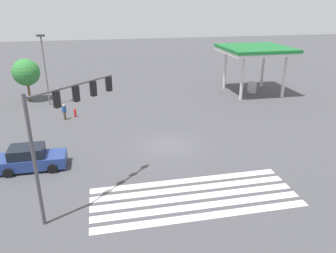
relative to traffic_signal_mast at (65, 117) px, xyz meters
The scene contains 9 objects.
ground_plane 11.13m from the traffic_signal_mast, 45.00° to the left, with size 152.52×152.52×0.00m, color #47474C.
crosswalk_markings 8.75m from the traffic_signal_mast, ahead, with size 12.25×4.40×0.01m.
traffic_signal_mast is the anchor object (origin of this frame).
car_1 7.47m from the traffic_signal_mast, 122.24° to the left, with size 4.51×2.16×1.66m.
gas_station_canopy 28.85m from the traffic_signal_mast, 44.66° to the left, with size 7.77×7.77×5.68m.
pedestrian 15.60m from the traffic_signal_mast, 96.54° to the left, with size 0.41×0.41×1.54m.
street_light_pole_b 20.52m from the traffic_signal_mast, 100.51° to the left, with size 0.80×0.36×7.59m.
tree_corner_a 23.18m from the traffic_signal_mast, 105.43° to the left, with size 3.01×3.01×4.83m.
fire_hydrant 16.20m from the traffic_signal_mast, 92.80° to the left, with size 0.22×0.22×0.86m.
Camera 1 is at (-5.01, -23.58, 11.00)m, focal length 35.00 mm.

